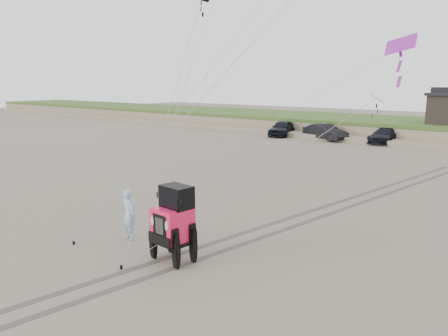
{
  "coord_description": "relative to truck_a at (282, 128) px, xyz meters",
  "views": [
    {
      "loc": [
        10.33,
        -8.53,
        5.54
      ],
      "look_at": [
        0.84,
        3.0,
        2.6
      ],
      "focal_mm": 35.0,
      "sensor_mm": 36.0,
      "label": 1
    }
  ],
  "objects": [
    {
      "name": "ground",
      "position": [
        13.87,
        -30.49,
        -0.81
      ],
      "size": [
        160.0,
        160.0,
        0.0
      ],
      "primitive_type": "plane",
      "color": "#6B6054",
      "rests_on": "ground"
    },
    {
      "name": "dune_ridge",
      "position": [
        13.87,
        7.01,
        0.01
      ],
      "size": [
        160.0,
        14.25,
        1.73
      ],
      "color": "#7A6B54",
      "rests_on": "ground"
    },
    {
      "name": "truck_a",
      "position": [
        0.0,
        0.0,
        0.0
      ],
      "size": [
        2.98,
        5.07,
        1.62
      ],
      "primitive_type": "imported",
      "rotation": [
        0.0,
        0.0,
        0.24
      ],
      "color": "black",
      "rests_on": "ground"
    },
    {
      "name": "truck_b",
      "position": [
        4.94,
        -0.1,
        -0.03
      ],
      "size": [
        5.01,
        3.01,
        1.56
      ],
      "primitive_type": "imported",
      "rotation": [
        0.0,
        0.0,
        1.26
      ],
      "color": "black",
      "rests_on": "ground"
    },
    {
      "name": "truck_c",
      "position": [
        10.28,
        1.28,
        -0.09
      ],
      "size": [
        2.07,
        4.96,
        1.43
      ],
      "primitive_type": "imported",
      "rotation": [
        0.0,
        0.0,
        0.01
      ],
      "color": "black",
      "rests_on": "ground"
    },
    {
      "name": "jeep",
      "position": [
        14.72,
        -30.02,
        0.15
      ],
      "size": [
        2.65,
        5.33,
        1.92
      ],
      "primitive_type": null,
      "rotation": [
        0.0,
        0.0,
        -0.08
      ],
      "color": "#F91C51",
      "rests_on": "ground"
    },
    {
      "name": "man",
      "position": [
        12.1,
        -29.64,
        0.11
      ],
      "size": [
        0.73,
        0.53,
        1.84
      ],
      "primitive_type": "imported",
      "rotation": [
        0.0,
        0.0,
        3.0
      ],
      "color": "#8BBDD8",
      "rests_on": "ground"
    },
    {
      "name": "stake_main",
      "position": [
        11.03,
        -31.25,
        -0.75
      ],
      "size": [
        0.08,
        0.08,
        0.12
      ],
      "primitive_type": "cylinder",
      "color": "black",
      "rests_on": "ground"
    },
    {
      "name": "stake_aux",
      "position": [
        13.97,
        -31.47,
        -0.75
      ],
      "size": [
        0.08,
        0.08,
        0.12
      ],
      "primitive_type": "cylinder",
      "color": "black",
      "rests_on": "ground"
    },
    {
      "name": "tire_tracks",
      "position": [
        15.87,
        -22.49,
        -0.81
      ],
      "size": [
        5.22,
        29.74,
        0.01
      ],
      "color": "#4C443D",
      "rests_on": "ground"
    }
  ]
}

